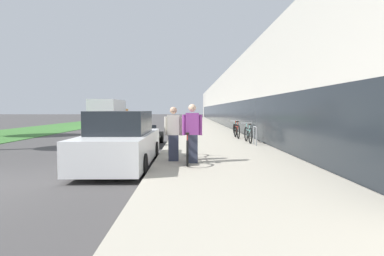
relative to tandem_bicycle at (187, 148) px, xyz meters
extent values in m
cube|color=#B2AA99|center=(1.28, 18.26, -0.47)|extent=(4.61, 70.00, 0.15)
cube|color=#BCB7AD|center=(8.64, 26.26, 2.17)|extent=(10.00, 70.00, 5.43)
cube|color=#1E2328|center=(3.68, 26.26, 0.71)|extent=(0.10, 63.00, 2.20)
cube|color=#3D7533|center=(-12.67, 22.26, -0.53)|extent=(6.50, 70.00, 0.03)
torus|color=black|center=(0.00, 0.91, -0.02)|extent=(0.06, 0.74, 0.74)
torus|color=black|center=(0.00, -0.89, -0.02)|extent=(0.06, 0.74, 0.74)
cylinder|color=red|center=(0.00, 0.01, 0.20)|extent=(0.04, 1.54, 0.04)
cylinder|color=red|center=(0.00, -0.35, 0.09)|extent=(0.04, 0.92, 0.34)
cylinder|color=red|center=(0.00, -0.57, 0.35)|extent=(0.03, 0.03, 0.30)
cube|color=black|center=(0.00, -0.57, 0.50)|extent=(0.11, 0.22, 0.05)
cylinder|color=red|center=(0.00, 0.77, 0.36)|extent=(0.03, 0.03, 0.32)
cylinder|color=silver|center=(0.00, 0.77, 0.52)|extent=(0.52, 0.03, 0.03)
cube|color=#33384C|center=(0.14, -0.32, 0.03)|extent=(0.32, 0.23, 0.84)
cube|color=#933D93|center=(0.14, -0.32, 0.77)|extent=(0.39, 0.23, 0.64)
cylinder|color=#933D93|center=(-0.10, -0.32, 0.74)|extent=(0.10, 0.10, 0.61)
cylinder|color=#933D93|center=(0.39, -0.32, 0.74)|extent=(0.10, 0.10, 0.61)
sphere|color=beige|center=(0.14, -0.32, 1.24)|extent=(0.23, 0.23, 0.23)
cube|color=#33384C|center=(-0.43, 0.04, 0.01)|extent=(0.31, 0.22, 0.80)
cube|color=beige|center=(-0.43, 0.04, 0.72)|extent=(0.38, 0.22, 0.62)
cylinder|color=beige|center=(-0.67, 0.04, 0.69)|extent=(0.10, 0.10, 0.58)
cylinder|color=beige|center=(-0.20, 0.04, 0.69)|extent=(0.10, 0.10, 0.58)
sphere|color=tan|center=(-0.43, 0.04, 1.17)|extent=(0.22, 0.22, 0.22)
cylinder|color=gray|center=(3.01, 3.78, 0.02)|extent=(0.05, 0.05, 0.82)
cylinder|color=gray|center=(3.01, 4.33, 0.02)|extent=(0.05, 0.05, 0.82)
cylinder|color=gray|center=(3.01, 4.06, 0.43)|extent=(0.05, 0.55, 0.05)
torus|color=black|center=(2.93, 5.68, -0.02)|extent=(0.06, 0.74, 0.74)
torus|color=black|center=(2.93, 4.68, -0.02)|extent=(0.06, 0.74, 0.74)
cylinder|color=#7AD1C6|center=(2.93, 5.18, 0.20)|extent=(0.04, 0.85, 0.04)
cylinder|color=#7AD1C6|center=(2.93, 4.98, 0.10)|extent=(0.04, 0.52, 0.34)
cylinder|color=#7AD1C6|center=(2.93, 4.86, 0.36)|extent=(0.03, 0.03, 0.31)
cube|color=black|center=(2.93, 4.86, 0.51)|extent=(0.11, 0.22, 0.05)
cylinder|color=#7AD1C6|center=(2.93, 5.60, 0.37)|extent=(0.03, 0.03, 0.32)
cylinder|color=silver|center=(2.93, 5.60, 0.53)|extent=(0.52, 0.03, 0.03)
torus|color=black|center=(2.76, 8.05, 0.00)|extent=(0.06, 0.78, 0.78)
torus|color=black|center=(2.76, 7.03, 0.00)|extent=(0.06, 0.78, 0.78)
cylinder|color=red|center=(2.76, 7.54, 0.24)|extent=(0.04, 0.87, 0.04)
cylinder|color=red|center=(2.76, 7.34, 0.12)|extent=(0.04, 0.53, 0.35)
cylinder|color=red|center=(2.76, 7.21, 0.40)|extent=(0.03, 0.03, 0.32)
cube|color=black|center=(2.76, 7.21, 0.56)|extent=(0.11, 0.22, 0.05)
cylinder|color=red|center=(2.76, 7.97, 0.41)|extent=(0.03, 0.03, 0.34)
cylinder|color=silver|center=(2.76, 7.97, 0.58)|extent=(0.52, 0.03, 0.03)
torus|color=black|center=(3.07, 10.47, -0.05)|extent=(0.06, 0.67, 0.67)
torus|color=black|center=(3.07, 9.52, -0.05)|extent=(0.06, 0.67, 0.67)
cylinder|color=#7AD1C6|center=(3.07, 9.99, 0.15)|extent=(0.04, 0.81, 0.04)
cylinder|color=#7AD1C6|center=(3.07, 9.80, 0.05)|extent=(0.04, 0.49, 0.31)
cylinder|color=#7AD1C6|center=(3.07, 9.69, 0.29)|extent=(0.03, 0.03, 0.28)
cube|color=black|center=(3.07, 9.69, 0.43)|extent=(0.11, 0.22, 0.05)
cylinder|color=#7AD1C6|center=(3.07, 10.39, 0.30)|extent=(0.03, 0.03, 0.29)
cylinder|color=silver|center=(3.07, 10.39, 0.44)|extent=(0.52, 0.03, 0.03)
cube|color=white|center=(-2.02, -0.05, 0.04)|extent=(1.84, 4.78, 0.86)
cube|color=#1E2328|center=(-2.02, -0.05, 0.81)|extent=(1.58, 2.39, 0.68)
cylinder|color=black|center=(-2.87, 1.38, -0.24)|extent=(0.22, 0.60, 0.60)
cylinder|color=black|center=(-1.17, 1.38, -0.24)|extent=(0.22, 0.60, 0.60)
cylinder|color=black|center=(-2.87, -1.48, -0.24)|extent=(0.22, 0.60, 0.60)
cylinder|color=black|center=(-1.17, -1.48, -0.24)|extent=(0.22, 0.60, 0.60)
ellipsoid|color=black|center=(-2.11, 5.25, -0.11)|extent=(1.56, 4.00, 0.59)
cube|color=#1E2328|center=(-2.11, 5.75, 0.30)|extent=(1.09, 0.04, 0.26)
cylinder|color=black|center=(-2.83, 6.41, -0.24)|extent=(0.22, 0.60, 0.60)
cylinder|color=black|center=(-1.38, 6.41, -0.24)|extent=(0.22, 0.60, 0.60)
cylinder|color=black|center=(-2.83, 4.09, -0.24)|extent=(0.22, 0.60, 0.60)
cylinder|color=black|center=(-1.38, 4.09, -0.24)|extent=(0.22, 0.60, 0.60)
cube|color=orange|center=(-7.67, 23.16, 0.49)|extent=(2.19, 1.73, 1.59)
cube|color=white|center=(-7.67, 19.70, 0.91)|extent=(2.38, 5.20, 2.45)
cylinder|color=black|center=(-8.76, 22.71, -0.12)|extent=(0.28, 0.84, 0.84)
cylinder|color=black|center=(-6.58, 22.71, -0.12)|extent=(0.28, 0.84, 0.84)
cylinder|color=black|center=(-8.76, 18.66, -0.12)|extent=(0.28, 0.84, 0.84)
cylinder|color=black|center=(-6.58, 18.66, -0.12)|extent=(0.28, 0.84, 0.84)
camera|label=1|loc=(0.01, -9.17, 1.19)|focal=28.00mm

